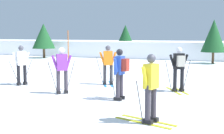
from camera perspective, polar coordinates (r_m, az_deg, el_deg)
The scene contains 12 objects.
ground_plane at distance 10.41m, azimuth -7.72°, elevation -5.85°, with size 120.00×120.00×0.00m, color white.
far_snow_ridge at distance 28.93m, azimuth 11.26°, elevation 3.36°, with size 80.00×6.92×1.52m, color white.
skier_black at distance 11.48m, azimuth 12.79°, elevation 0.02°, with size 1.10×1.58×1.71m.
skier_blue at distance 9.74m, azimuth 1.57°, elevation -0.92°, with size 1.62×1.00×1.71m.
skier_white at distance 13.26m, azimuth -17.08°, elevation 0.55°, with size 1.54×1.19×1.71m.
skier_orange at distance 12.77m, azimuth -0.78°, elevation 0.62°, with size 1.04×1.60×1.71m.
skier_purple at distance 10.96m, azimuth -9.63°, elevation -0.41°, with size 1.31×1.46×1.71m.
skier_yellow at distance 7.29m, azimuth 7.44°, elevation -3.74°, with size 1.64×0.96×1.71m.
trail_marker_pole at distance 21.56m, azimuth -8.44°, elevation 3.72°, with size 0.06×0.06×2.47m, color #C65614.
conifer_far_left at distance 28.17m, azimuth -13.05°, elevation 5.84°, with size 2.10×2.10×3.18m.
conifer_far_right at distance 30.26m, azimuth 2.60°, elevation 5.93°, with size 1.92×1.92×3.15m.
conifer_far_centre at distance 23.31m, azimuth 19.02°, elevation 5.71°, with size 1.81×1.81×3.30m.
Camera 1 is at (4.92, -8.91, 2.18)m, focal length 47.42 mm.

